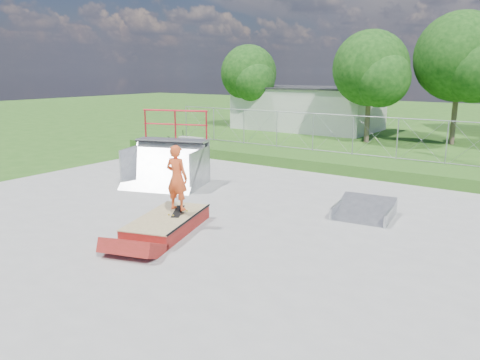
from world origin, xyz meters
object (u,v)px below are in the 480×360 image
object	(u,v)px
skater	(177,180)
grind_box	(167,224)
quarter_pipe	(164,150)
flat_bank_ramp	(364,210)

from	to	relation	value
skater	grind_box	bearing A→B (deg)	74.80
grind_box	quarter_pipe	world-z (taller)	quarter_pipe
skater	quarter_pipe	bearing A→B (deg)	-48.30
flat_bank_ramp	grind_box	bearing A→B (deg)	-139.74
flat_bank_ramp	skater	bearing A→B (deg)	-141.95
grind_box	flat_bank_ramp	distance (m)	5.75
grind_box	flat_bank_ramp	size ratio (longest dim) A/B	1.82
quarter_pipe	skater	xyz separation A→B (m)	(3.62, -3.30, -0.03)
quarter_pipe	flat_bank_ramp	xyz separation A→B (m)	(7.53, 0.49, -1.14)
grind_box	quarter_pipe	size ratio (longest dim) A/B	1.11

